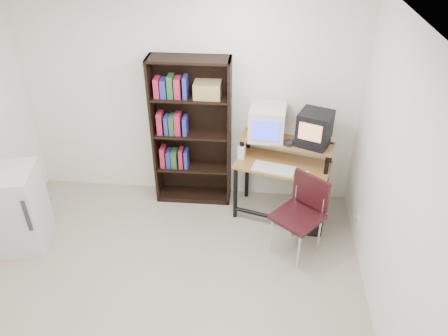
# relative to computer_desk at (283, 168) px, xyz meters

# --- Properties ---
(floor) EXTENTS (4.00, 4.00, 0.01)m
(floor) POSITION_rel_computer_desk_xyz_m (-1.15, -1.58, -0.68)
(floor) COLOR #B0A692
(floor) RESTS_ON ground
(ceiling) EXTENTS (4.00, 4.00, 0.01)m
(ceiling) POSITION_rel_computer_desk_xyz_m (-1.15, -1.58, 1.93)
(ceiling) COLOR white
(ceiling) RESTS_ON back_wall
(back_wall) EXTENTS (4.00, 0.01, 2.60)m
(back_wall) POSITION_rel_computer_desk_xyz_m (-1.15, 0.42, 0.63)
(back_wall) COLOR white
(back_wall) RESTS_ON floor
(right_wall) EXTENTS (0.01, 4.00, 2.60)m
(right_wall) POSITION_rel_computer_desk_xyz_m (0.85, -1.58, 0.63)
(right_wall) COLOR white
(right_wall) RESTS_ON floor
(computer_desk) EXTENTS (1.16, 0.78, 0.98)m
(computer_desk) POSITION_rel_computer_desk_xyz_m (0.00, 0.00, 0.00)
(computer_desk) COLOR #9B6832
(computer_desk) RESTS_ON floor
(crt_monitor) EXTENTS (0.43, 0.43, 0.38)m
(crt_monitor) POSITION_rel_computer_desk_xyz_m (-0.21, 0.17, 0.49)
(crt_monitor) COLOR beige
(crt_monitor) RESTS_ON computer_desk
(vcr) EXTENTS (0.43, 0.38, 0.08)m
(vcr) POSITION_rel_computer_desk_xyz_m (0.29, 0.02, 0.34)
(vcr) COLOR black
(vcr) RESTS_ON computer_desk
(crt_tv) EXTENTS (0.43, 0.43, 0.32)m
(crt_tv) POSITION_rel_computer_desk_xyz_m (0.31, 0.04, 0.54)
(crt_tv) COLOR black
(crt_tv) RESTS_ON vcr
(cd_spindle) EXTENTS (0.15, 0.15, 0.05)m
(cd_spindle) POSITION_rel_computer_desk_xyz_m (0.05, 0.00, 0.32)
(cd_spindle) COLOR #26262B
(cd_spindle) RESTS_ON computer_desk
(keyboard) EXTENTS (0.51, 0.31, 0.03)m
(keyboard) POSITION_rel_computer_desk_xyz_m (-0.11, -0.14, 0.07)
(keyboard) COLOR beige
(keyboard) RESTS_ON computer_desk
(mousepad) EXTENTS (0.28, 0.26, 0.01)m
(mousepad) POSITION_rel_computer_desk_xyz_m (0.25, -0.19, 0.05)
(mousepad) COLOR black
(mousepad) RESTS_ON computer_desk
(mouse) EXTENTS (0.10, 0.07, 0.03)m
(mouse) POSITION_rel_computer_desk_xyz_m (0.23, -0.20, 0.07)
(mouse) COLOR white
(mouse) RESTS_ON mousepad
(desk_speaker) EXTENTS (0.09, 0.09, 0.17)m
(desk_speaker) POSITION_rel_computer_desk_xyz_m (-0.48, 0.07, 0.13)
(desk_speaker) COLOR beige
(desk_speaker) RESTS_ON computer_desk
(pc_tower) EXTENTS (0.22, 0.46, 0.42)m
(pc_tower) POSITION_rel_computer_desk_xyz_m (0.39, -0.16, -0.46)
(pc_tower) COLOR black
(pc_tower) RESTS_ON floor
(school_chair) EXTENTS (0.63, 0.63, 0.90)m
(school_chair) POSITION_rel_computer_desk_xyz_m (0.21, -0.59, -0.11)
(school_chair) COLOR black
(school_chair) RESTS_ON floor
(bookshelf) EXTENTS (0.93, 0.32, 1.85)m
(bookshelf) POSITION_rel_computer_desk_xyz_m (-1.10, 0.27, 0.28)
(bookshelf) COLOR black
(bookshelf) RESTS_ON floor
(mini_fridge) EXTENTS (0.66, 0.66, 0.95)m
(mini_fridge) POSITION_rel_computer_desk_xyz_m (-2.87, -0.80, -0.20)
(mini_fridge) COLOR silver
(mini_fridge) RESTS_ON floor
(wall_outlet) EXTENTS (0.02, 0.08, 0.12)m
(wall_outlet) POSITION_rel_computer_desk_xyz_m (0.84, -0.43, -0.37)
(wall_outlet) COLOR beige
(wall_outlet) RESTS_ON right_wall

